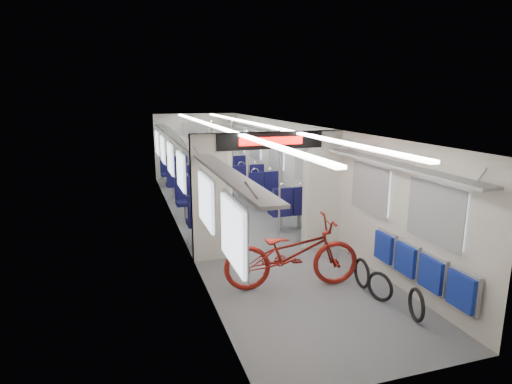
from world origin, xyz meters
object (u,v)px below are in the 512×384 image
bike_hoop_b (380,288)px  seat_bay_far_right (240,174)px  stanchion_near_right (279,188)px  stanchion_near_left (247,189)px  stanchion_far_right (232,163)px  flip_bench (419,266)px  seat_bay_far_left (178,174)px  seat_bay_near_right (277,197)px  bike_hoop_c (362,275)px  seat_bay_near_left (202,204)px  bike_hoop_a (416,306)px  stanchion_far_left (212,164)px  bicycle (292,253)px

bike_hoop_b → seat_bay_far_right: size_ratio=0.22×
seat_bay_far_right → stanchion_near_right: bearing=-96.5°
seat_bay_far_right → bike_hoop_b: bearing=-90.3°
stanchion_near_left → stanchion_far_right: same height
flip_bench → seat_bay_far_left: bearing=105.2°
bike_hoop_b → seat_bay_near_right: (0.04, 4.46, 0.34)m
bike_hoop_c → seat_bay_far_right: size_ratio=0.24×
seat_bay_far_left → seat_bay_near_left: bearing=-90.0°
seat_bay_near_left → bike_hoop_a: bearing=-68.1°
bike_hoop_b → stanchion_far_left: size_ratio=0.20×
bike_hoop_c → stanchion_far_right: (-0.61, 5.70, 0.94)m
bicycle → bike_hoop_b: bearing=-119.9°
bike_hoop_b → bicycle: bearing=141.5°
seat_bay_far_right → stanchion_near_left: size_ratio=0.87×
bike_hoop_c → stanchion_far_left: size_ratio=0.21×
bike_hoop_b → seat_bay_near_left: seat_bay_near_left is taller
stanchion_near_left → stanchion_far_right: (0.53, 3.24, 0.00)m
flip_bench → stanchion_near_right: size_ratio=0.92×
stanchion_near_right → stanchion_near_left: bearing=168.5°
bicycle → stanchion_far_left: bearing=10.0°
flip_bench → stanchion_near_right: 3.26m
stanchion_far_right → stanchion_near_left: bearing=-99.3°
bike_hoop_a → bike_hoop_b: 0.65m
stanchion_near_left → stanchion_far_right: bearing=80.7°
flip_bench → seat_bay_near_right: size_ratio=1.02×
bicycle → seat_bay_near_left: bearing=21.4°
seat_bay_near_right → stanchion_near_right: 1.84m
bicycle → seat_bay_near_left: size_ratio=0.99×
bicycle → stanchion_near_right: (0.53, 1.98, 0.59)m
bike_hoop_b → stanchion_near_left: 3.30m
bicycle → stanchion_far_left: stanchion_far_left is taller
flip_bench → seat_bay_far_right: seat_bay_far_right is taller
seat_bay_near_right → stanchion_near_right: size_ratio=0.90×
bike_hoop_c → stanchion_near_right: size_ratio=0.21×
stanchion_near_right → seat_bay_far_left: bearing=103.7°
stanchion_far_left → flip_bench: bearing=-75.6°
bike_hoop_a → seat_bay_far_right: size_ratio=0.23×
bike_hoop_b → seat_bay_near_left: size_ratio=0.21×
bike_hoop_b → seat_bay_far_left: 8.40m
stanchion_near_left → bicycle: bearing=-87.4°
seat_bay_near_left → seat_bay_far_right: seat_bay_near_left is taller
bike_hoop_b → seat_bay_far_right: 7.74m
stanchion_near_right → seat_bay_far_right: bearing=83.5°
seat_bay_far_right → bike_hoop_a: bearing=-89.3°
seat_bay_near_right → seat_bay_far_right: 3.28m
bicycle → stanchion_near_left: bearing=11.2°
bike_hoop_c → seat_bay_near_right: size_ratio=0.23×
seat_bay_far_left → stanchion_far_right: (1.21, -2.02, 0.61)m
bike_hoop_a → seat_bay_far_right: bearing=90.7°
flip_bench → seat_bay_near_left: 5.06m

